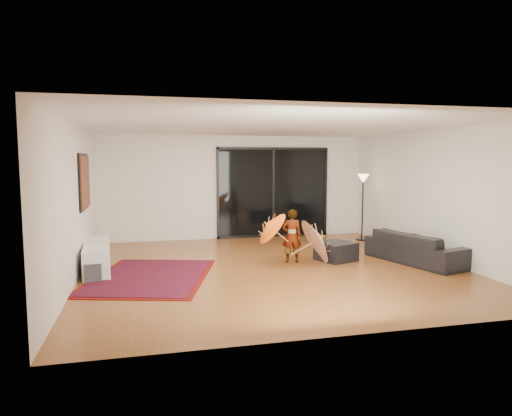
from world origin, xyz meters
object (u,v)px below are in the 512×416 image
object	(u,v)px
ottoman	(336,251)
child	(292,236)
media_console	(97,256)
sofa	(416,247)

from	to	relation	value
ottoman	child	world-z (taller)	child
media_console	child	distance (m)	3.78
child	media_console	bearing A→B (deg)	6.73
media_console	sofa	world-z (taller)	sofa
sofa	child	xyz separation A→B (m)	(-2.44, 0.60, 0.23)
media_console	sofa	bearing A→B (deg)	-12.50
media_console	ottoman	distance (m)	4.72
sofa	child	distance (m)	2.52
ottoman	child	bearing A→B (deg)	176.83
media_console	ottoman	bearing A→B (deg)	-8.39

